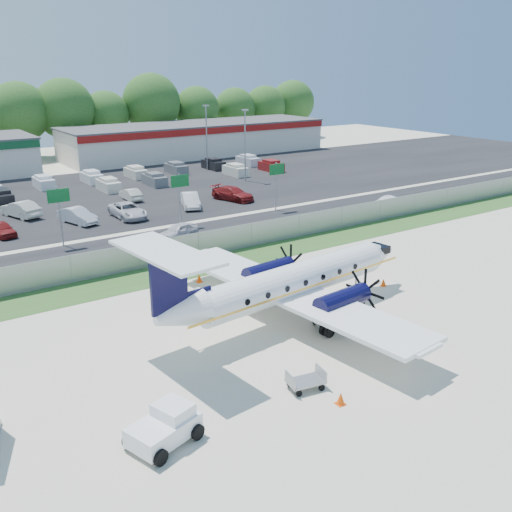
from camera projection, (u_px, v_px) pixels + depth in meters
ground at (312, 319)px, 33.97m from camera, size 170.00×170.00×0.00m
grass_verge at (212, 264)px, 43.38m from camera, size 170.00×4.00×0.02m
access_road at (171, 241)px, 48.87m from camera, size 170.00×8.00×0.02m
parking_lot at (90, 197)px, 65.35m from camera, size 170.00×32.00×0.02m
perimeter_fence at (199, 245)px, 44.63m from camera, size 120.00×0.06×1.99m
building_east at (197, 139)px, 95.59m from camera, size 44.40×12.40×5.24m
sign_left at (59, 204)px, 46.54m from camera, size 1.80×0.26×5.00m
sign_mid at (180, 188)px, 52.39m from camera, size 1.80×0.26×5.00m
sign_right at (277, 176)px, 58.24m from camera, size 1.80×0.26×5.00m
light_pole_ne at (245, 140)px, 72.76m from camera, size 0.90×0.35×9.09m
light_pole_se at (207, 133)px, 80.60m from camera, size 0.90×0.35×9.09m
tree_line at (20, 159)px, 92.03m from camera, size 112.00×6.00×14.00m
aircraft at (290, 282)px, 33.40m from camera, size 19.46×19.15×5.98m
pushback_tug at (166, 426)px, 22.71m from camera, size 3.16×2.70×1.50m
baggage_cart_near at (332, 319)px, 32.69m from camera, size 2.45×1.89×1.14m
baggage_cart_far at (306, 381)px, 26.54m from camera, size 1.86×1.31×0.90m
cone_nose at (383, 282)px, 38.99m from camera, size 0.38×0.38×0.54m
cone_port_wing at (341, 399)px, 25.36m from camera, size 0.41×0.41×0.59m
cone_starboard_wing at (199, 278)px, 39.66m from camera, size 0.43×0.43×0.61m
road_car_mid at (179, 238)px, 49.91m from camera, size 4.14×2.64×1.31m
road_car_east at (393, 208)px, 60.25m from camera, size 4.03×1.41×1.33m
parked_car_a at (3, 236)px, 50.44m from camera, size 2.04×3.96×1.29m
parked_car_b at (79, 223)px, 54.48m from camera, size 2.88×4.81×1.50m
parked_car_c at (128, 218)px, 56.50m from camera, size 2.52×5.36×1.48m
parked_car_d at (191, 207)px, 60.58m from camera, size 3.20×4.97×1.55m
parked_car_e at (233, 200)px, 63.77m from camera, size 3.61×5.62×1.51m
parked_car_f at (22, 217)px, 56.72m from camera, size 3.23×5.24×1.63m
parked_car_g at (131, 200)px, 63.85m from camera, size 1.49×4.04×1.32m
far_parking_rows at (76, 190)px, 69.28m from camera, size 56.00×10.00×1.60m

